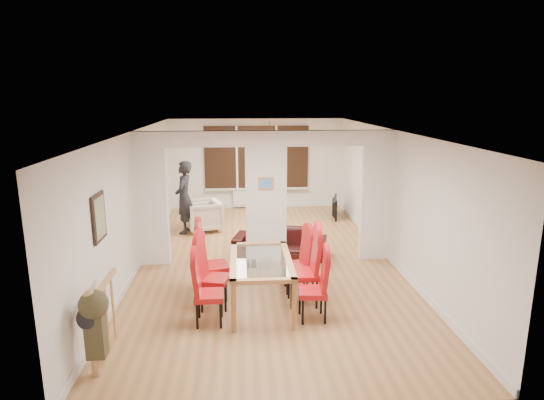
{
  "coord_description": "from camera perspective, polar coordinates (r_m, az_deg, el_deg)",
  "views": [
    {
      "loc": [
        -0.52,
        -8.64,
        3.25
      ],
      "look_at": [
        0.16,
        0.6,
        1.11
      ],
      "focal_mm": 30.0,
      "sensor_mm": 36.0,
      "label": 1
    }
  ],
  "objects": [
    {
      "name": "divider_wall",
      "position": [
        8.88,
        -0.76,
        0.31
      ],
      "size": [
        5.0,
        0.18,
        2.6
      ],
      "primitive_type": "cube",
      "color": "white",
      "rests_on": "floor"
    },
    {
      "name": "radiator",
      "position": [
        13.38,
        -1.9,
        0.27
      ],
      "size": [
        1.4,
        0.08,
        0.5
      ],
      "primitive_type": "cube",
      "color": "white",
      "rests_on": "floor"
    },
    {
      "name": "dining_chair_rc",
      "position": [
        7.73,
        3.06,
        -7.76
      ],
      "size": [
        0.5,
        0.5,
        1.03
      ],
      "primitive_type": null,
      "rotation": [
        0.0,
        0.0,
        0.26
      ],
      "color": "#AC1115",
      "rests_on": "floor"
    },
    {
      "name": "bay_window_blinds",
      "position": [
        13.21,
        -1.94,
        5.39
      ],
      "size": [
        3.0,
        0.08,
        1.8
      ],
      "primitive_type": "cube",
      "color": "black",
      "rests_on": "room_walls"
    },
    {
      "name": "pendant_light",
      "position": [
        12.02,
        -0.3,
        7.76
      ],
      "size": [
        0.36,
        0.36,
        0.36
      ],
      "primitive_type": "sphere",
      "color": "orange",
      "rests_on": "room_walls"
    },
    {
      "name": "armchair",
      "position": [
        11.26,
        -8.57,
        -1.95
      ],
      "size": [
        0.99,
        1.0,
        0.74
      ],
      "primitive_type": "imported",
      "rotation": [
        0.0,
        0.0,
        -1.29
      ],
      "color": "beige",
      "rests_on": "floor"
    },
    {
      "name": "wall_poster",
      "position": [
        6.75,
        -20.89,
        -2.04
      ],
      "size": [
        0.04,
        0.52,
        0.67
      ],
      "primitive_type": "cube",
      "color": "gray",
      "rests_on": "room_walls"
    },
    {
      "name": "dining_chair_rb",
      "position": [
        7.24,
        3.88,
        -8.58
      ],
      "size": [
        0.48,
        0.48,
        1.18
      ],
      "primitive_type": null,
      "rotation": [
        0.0,
        0.0,
        -0.01
      ],
      "color": "#AC1115",
      "rests_on": "floor"
    },
    {
      "name": "person",
      "position": [
        11.04,
        -10.96,
        0.32
      ],
      "size": [
        0.7,
        0.51,
        1.74
      ],
      "primitive_type": "imported",
      "rotation": [
        0.0,
        0.0,
        -1.73
      ],
      "color": "black",
      "rests_on": "floor"
    },
    {
      "name": "dining_chair_lc",
      "position": [
        7.61,
        -7.37,
        -7.63
      ],
      "size": [
        0.57,
        0.57,
        1.17
      ],
      "primitive_type": null,
      "rotation": [
        0.0,
        0.0,
        0.24
      ],
      "color": "#AC1115",
      "rests_on": "floor"
    },
    {
      "name": "dining_chair_lb",
      "position": [
        7.18,
        -7.33,
        -9.19
      ],
      "size": [
        0.54,
        0.54,
        1.1
      ],
      "primitive_type": null,
      "rotation": [
        0.0,
        0.0,
        -0.25
      ],
      "color": "#AC1115",
      "rests_on": "floor"
    },
    {
      "name": "dining_chair_ra",
      "position": [
        6.8,
        5.12,
        -10.82
      ],
      "size": [
        0.44,
        0.44,
        1.02
      ],
      "primitive_type": null,
      "rotation": [
        0.0,
        0.0,
        -0.08
      ],
      "color": "#AC1115",
      "rests_on": "floor"
    },
    {
      "name": "television",
      "position": [
        12.48,
        7.55,
        -0.89
      ],
      "size": [
        0.97,
        0.3,
        0.55
      ],
      "primitive_type": "imported",
      "rotation": [
        0.0,
        0.0,
        1.38
      ],
      "color": "black",
      "rests_on": "floor"
    },
    {
      "name": "stair_newel",
      "position": [
        6.32,
        -20.21,
        -13.17
      ],
      "size": [
        0.4,
        1.2,
        1.1
      ],
      "primitive_type": null,
      "color": "tan",
      "rests_on": "floor"
    },
    {
      "name": "dining_chair_la",
      "position": [
        6.72,
        -7.92,
        -11.15
      ],
      "size": [
        0.42,
        0.42,
        1.03
      ],
      "primitive_type": null,
      "rotation": [
        0.0,
        0.0,
        0.01
      ],
      "color": "#AC1115",
      "rests_on": "floor"
    },
    {
      "name": "coffee_table",
      "position": [
        11.85,
        -0.75,
        -2.38
      ],
      "size": [
        0.95,
        0.52,
        0.21
      ],
      "primitive_type": null,
      "rotation": [
        0.0,
        0.0,
        -0.06
      ],
      "color": "black",
      "rests_on": "floor"
    },
    {
      "name": "dining_table",
      "position": [
        7.22,
        -1.39,
        -10.32
      ],
      "size": [
        0.94,
        1.68,
        0.79
      ],
      "primitive_type": null,
      "color": "#A36F3C",
      "rests_on": "floor"
    },
    {
      "name": "sofa",
      "position": [
        9.46,
        0.99,
        -5.31
      ],
      "size": [
        2.03,
        1.19,
        0.56
      ],
      "primitive_type": "imported",
      "rotation": [
        0.0,
        0.0,
        -0.25
      ],
      "color": "black",
      "rests_on": "floor"
    },
    {
      "name": "floor",
      "position": [
        9.25,
        -0.74,
        -7.57
      ],
      "size": [
        5.0,
        9.0,
        0.01
      ],
      "primitive_type": "cube",
      "color": "#A87544",
      "rests_on": "ground"
    },
    {
      "name": "room_walls",
      "position": [
        8.88,
        -0.76,
        0.31
      ],
      "size": [
        5.0,
        9.0,
        2.6
      ],
      "primitive_type": null,
      "color": "silver",
      "rests_on": "floor"
    },
    {
      "name": "bowl",
      "position": [
        11.91,
        -0.03,
        -1.65
      ],
      "size": [
        0.2,
        0.2,
        0.05
      ],
      "primitive_type": "imported",
      "color": "black",
      "rests_on": "coffee_table"
    },
    {
      "name": "pillar_photo",
      "position": [
        8.72,
        -0.73,
        2.09
      ],
      "size": [
        0.3,
        0.03,
        0.25
      ],
      "primitive_type": "cube",
      "color": "#4C8CD8",
      "rests_on": "divider_wall"
    },
    {
      "name": "bottle",
      "position": [
        11.79,
        0.38,
        -1.23
      ],
      "size": [
        0.07,
        0.07,
        0.28
      ],
      "primitive_type": "cylinder",
      "color": "#143F19",
      "rests_on": "coffee_table"
    },
    {
      "name": "shoes",
      "position": [
        8.92,
        -2.71,
        -8.06
      ],
      "size": [
        0.22,
        0.24,
        0.09
      ],
      "primitive_type": null,
      "color": "black",
      "rests_on": "floor"
    }
  ]
}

